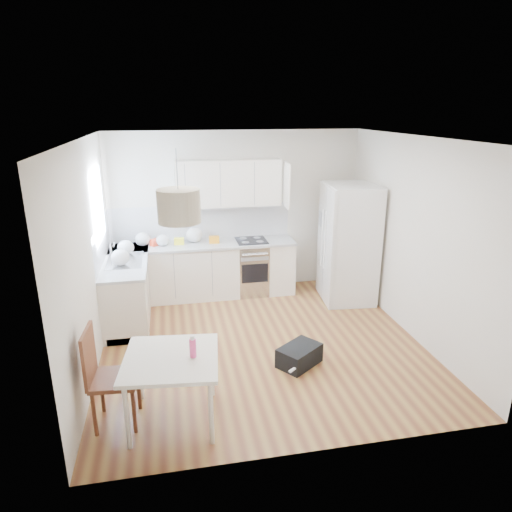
{
  "coord_description": "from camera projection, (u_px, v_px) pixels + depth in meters",
  "views": [
    {
      "loc": [
        -1.15,
        -5.39,
        3.04
      ],
      "look_at": [
        0.0,
        0.4,
        1.11
      ],
      "focal_mm": 32.0,
      "sensor_mm": 36.0,
      "label": 1
    }
  ],
  "objects": [
    {
      "name": "floor",
      "position": [
        262.0,
        343.0,
        6.19
      ],
      "size": [
        4.2,
        4.2,
        0.0
      ],
      "primitive_type": "plane",
      "color": "brown",
      "rests_on": "ground"
    },
    {
      "name": "ceiling",
      "position": [
        263.0,
        138.0,
        5.35
      ],
      "size": [
        4.2,
        4.2,
        0.0
      ],
      "primitive_type": "plane",
      "rotation": [
        3.14,
        0.0,
        0.0
      ],
      "color": "white",
      "rests_on": "wall_back"
    },
    {
      "name": "wall_back",
      "position": [
        236.0,
        212.0,
        7.72
      ],
      "size": [
        4.2,
        0.0,
        4.2
      ],
      "primitive_type": "plane",
      "rotation": [
        1.57,
        0.0,
        0.0
      ],
      "color": "beige",
      "rests_on": "floor"
    },
    {
      "name": "wall_left",
      "position": [
        88.0,
        258.0,
        5.38
      ],
      "size": [
        0.0,
        4.2,
        4.2
      ],
      "primitive_type": "plane",
      "rotation": [
        1.57,
        0.0,
        1.57
      ],
      "color": "beige",
      "rests_on": "floor"
    },
    {
      "name": "wall_right",
      "position": [
        414.0,
        239.0,
        6.15
      ],
      "size": [
        0.0,
        4.2,
        4.2
      ],
      "primitive_type": "plane",
      "rotation": [
        1.57,
        0.0,
        -1.57
      ],
      "color": "beige",
      "rests_on": "floor"
    },
    {
      "name": "window_glassblock",
      "position": [
        98.0,
        205.0,
        6.33
      ],
      "size": [
        0.02,
        1.0,
        1.0
      ],
      "primitive_type": "cube",
      "color": "#BFE0F9",
      "rests_on": "wall_left"
    },
    {
      "name": "cabinets_back",
      "position": [
        204.0,
        271.0,
        7.62
      ],
      "size": [
        3.0,
        0.6,
        0.88
      ],
      "primitive_type": "cube",
      "color": "white",
      "rests_on": "floor"
    },
    {
      "name": "cabinets_left",
      "position": [
        128.0,
        290.0,
        6.83
      ],
      "size": [
        0.6,
        1.8,
        0.88
      ],
      "primitive_type": "cube",
      "color": "white",
      "rests_on": "floor"
    },
    {
      "name": "counter_back",
      "position": [
        203.0,
        245.0,
        7.47
      ],
      "size": [
        3.02,
        0.64,
        0.04
      ],
      "primitive_type": "cube",
      "color": "#AAACAE",
      "rests_on": "cabinets_back"
    },
    {
      "name": "counter_left",
      "position": [
        125.0,
        261.0,
        6.69
      ],
      "size": [
        0.64,
        1.82,
        0.04
      ],
      "primitive_type": "cube",
      "color": "#AAACAE",
      "rests_on": "cabinets_left"
    },
    {
      "name": "backsplash_back",
      "position": [
        201.0,
        222.0,
        7.65
      ],
      "size": [
        3.0,
        0.01,
        0.58
      ],
      "primitive_type": "cube",
      "color": "silver",
      "rests_on": "wall_back"
    },
    {
      "name": "backsplash_left",
      "position": [
        102.0,
        241.0,
        6.54
      ],
      "size": [
        0.01,
        1.8,
        0.58
      ],
      "primitive_type": "cube",
      "color": "silver",
      "rests_on": "wall_left"
    },
    {
      "name": "upper_cabinets",
      "position": [
        228.0,
        183.0,
        7.38
      ],
      "size": [
        1.7,
        0.32,
        0.75
      ],
      "primitive_type": "cube",
      "color": "white",
      "rests_on": "wall_back"
    },
    {
      "name": "range_oven",
      "position": [
        251.0,
        268.0,
        7.76
      ],
      "size": [
        0.5,
        0.61,
        0.88
      ],
      "primitive_type": null,
      "color": "#B4B6B9",
      "rests_on": "floor"
    },
    {
      "name": "sink",
      "position": [
        125.0,
        261.0,
        6.64
      ],
      "size": [
        0.5,
        0.8,
        0.16
      ],
      "primitive_type": null,
      "color": "#B4B6B9",
      "rests_on": "counter_left"
    },
    {
      "name": "refrigerator",
      "position": [
        349.0,
        243.0,
        7.38
      ],
      "size": [
        0.99,
        1.03,
        1.9
      ],
      "primitive_type": null,
      "rotation": [
        0.0,
        0.0,
        -0.1
      ],
      "color": "white",
      "rests_on": "floor"
    },
    {
      "name": "dining_table",
      "position": [
        171.0,
        364.0,
        4.48
      ],
      "size": [
        1.01,
        1.01,
        0.72
      ],
      "rotation": [
        0.0,
        0.0,
        -0.11
      ],
      "color": "beige",
      "rests_on": "floor"
    },
    {
      "name": "dining_chair",
      "position": [
        115.0,
        377.0,
        4.48
      ],
      "size": [
        0.47,
        0.47,
        1.04
      ],
      "primitive_type": null,
      "rotation": [
        0.0,
        0.0,
        -0.07
      ],
      "color": "#4B2716",
      "rests_on": "floor"
    },
    {
      "name": "drink_bottle",
      "position": [
        193.0,
        346.0,
        4.42
      ],
      "size": [
        0.07,
        0.07,
        0.23
      ],
      "primitive_type": "cylinder",
      "rotation": [
        0.0,
        0.0,
        0.05
      ],
      "color": "#E94086",
      "rests_on": "dining_table"
    },
    {
      "name": "gym_bag",
      "position": [
        299.0,
        355.0,
        5.64
      ],
      "size": [
        0.63,
        0.59,
        0.25
      ],
      "primitive_type": "cube",
      "rotation": [
        0.0,
        0.0,
        0.63
      ],
      "color": "black",
      "rests_on": "floor"
    },
    {
      "name": "pendant_lamp",
      "position": [
        179.0,
        206.0,
        4.18
      ],
      "size": [
        0.5,
        0.5,
        0.31
      ],
      "primitive_type": "cylinder",
      "rotation": [
        0.0,
        0.0,
        -0.32
      ],
      "color": "#C3B796",
      "rests_on": "ceiling"
    },
    {
      "name": "grocery_bag_a",
      "position": [
        143.0,
        239.0,
        7.3
      ],
      "size": [
        0.24,
        0.21,
        0.22
      ],
      "primitive_type": "ellipsoid",
      "color": "silver",
      "rests_on": "counter_back"
    },
    {
      "name": "grocery_bag_b",
      "position": [
        163.0,
        240.0,
        7.3
      ],
      "size": [
        0.21,
        0.18,
        0.19
      ],
      "primitive_type": "ellipsoid",
      "color": "silver",
      "rests_on": "counter_back"
    },
    {
      "name": "grocery_bag_c",
      "position": [
        194.0,
        235.0,
        7.5
      ],
      "size": [
        0.27,
        0.23,
        0.25
      ],
      "primitive_type": "ellipsoid",
      "color": "silver",
      "rests_on": "counter_back"
    },
    {
      "name": "grocery_bag_d",
      "position": [
        126.0,
        247.0,
        6.88
      ],
      "size": [
        0.25,
        0.21,
        0.22
      ],
      "primitive_type": "ellipsoid",
      "color": "silver",
      "rests_on": "counter_back"
    },
    {
      "name": "grocery_bag_e",
      "position": [
        120.0,
        257.0,
        6.4
      ],
      "size": [
        0.26,
        0.22,
        0.23
      ],
      "primitive_type": "ellipsoid",
      "color": "silver",
      "rests_on": "counter_left"
    },
    {
      "name": "snack_orange",
      "position": [
        214.0,
        240.0,
        7.47
      ],
      "size": [
        0.17,
        0.12,
        0.11
      ],
      "primitive_type": "cube",
      "rotation": [
        0.0,
        0.0,
        -0.08
      ],
      "color": "orange",
      "rests_on": "counter_back"
    },
    {
      "name": "snack_yellow",
      "position": [
        179.0,
        241.0,
        7.4
      ],
      "size": [
        0.17,
        0.12,
        0.11
      ],
      "primitive_type": "cube",
      "rotation": [
        0.0,
        0.0,
        -0.12
      ],
      "color": "yellow",
      "rests_on": "counter_back"
    },
    {
      "name": "snack_red",
      "position": [
        155.0,
        242.0,
        7.34
      ],
      "size": [
        0.18,
        0.17,
        0.11
      ],
      "primitive_type": "cube",
      "rotation": [
        0.0,
        0.0,
        0.68
      ],
      "color": "red",
      "rests_on": "counter_back"
    }
  ]
}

